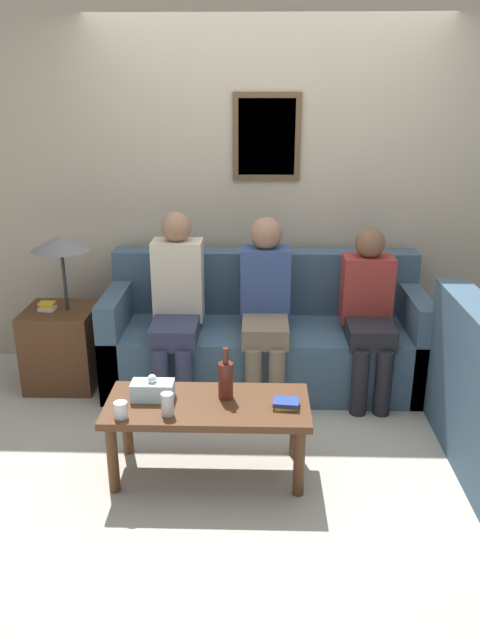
# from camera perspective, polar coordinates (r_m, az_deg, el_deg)

# --- Properties ---
(ground_plane) EXTENTS (16.00, 16.00, 0.00)m
(ground_plane) POSITION_cam_1_polar(r_m,az_deg,el_deg) (4.20, 2.24, -8.35)
(ground_plane) COLOR #ADA899
(wall_back) EXTENTS (9.00, 0.08, 2.60)m
(wall_back) POSITION_cam_1_polar(r_m,az_deg,el_deg) (4.67, 2.37, 11.54)
(wall_back) COLOR #9E937F
(wall_back) RESTS_ON ground_plane
(couch_main) EXTENTS (2.22, 0.82, 0.91)m
(couch_main) POSITION_cam_1_polar(r_m,az_deg,el_deg) (4.51, 2.25, -1.75)
(couch_main) COLOR #385166
(couch_main) RESTS_ON ground_plane
(coffee_table) EXTENTS (1.10, 0.50, 0.44)m
(coffee_table) POSITION_cam_1_polar(r_m,az_deg,el_deg) (3.42, -2.97, -8.52)
(coffee_table) COLOR #4C2D19
(coffee_table) RESTS_ON ground_plane
(side_table_with_lamp) EXTENTS (0.50, 0.48, 1.10)m
(side_table_with_lamp) POSITION_cam_1_polar(r_m,az_deg,el_deg) (4.61, -15.91, -1.42)
(side_table_with_lamp) COLOR #4C2D19
(side_table_with_lamp) RESTS_ON ground_plane
(wine_bottle) EXTENTS (0.08, 0.08, 0.29)m
(wine_bottle) POSITION_cam_1_polar(r_m,az_deg,el_deg) (3.38, -1.32, -5.43)
(wine_bottle) COLOR #562319
(wine_bottle) RESTS_ON coffee_table
(drinking_glass) EXTENTS (0.07, 0.07, 0.09)m
(drinking_glass) POSITION_cam_1_polar(r_m,az_deg,el_deg) (3.28, -10.85, -8.08)
(drinking_glass) COLOR silver
(drinking_glass) RESTS_ON coffee_table
(book_stack) EXTENTS (0.14, 0.12, 0.04)m
(book_stack) POSITION_cam_1_polar(r_m,az_deg,el_deg) (3.34, 4.23, -7.62)
(book_stack) COLOR gold
(book_stack) RESTS_ON coffee_table
(soda_can) EXTENTS (0.07, 0.07, 0.12)m
(soda_can) POSITION_cam_1_polar(r_m,az_deg,el_deg) (3.26, -6.66, -7.66)
(soda_can) COLOR #BCBCC1
(soda_can) RESTS_ON coffee_table
(tissue_box) EXTENTS (0.23, 0.12, 0.15)m
(tissue_box) POSITION_cam_1_polar(r_m,az_deg,el_deg) (3.43, -7.99, -6.35)
(tissue_box) COLOR silver
(tissue_box) RESTS_ON coffee_table
(person_left) EXTENTS (0.34, 0.63, 1.25)m
(person_left) POSITION_cam_1_polar(r_m,az_deg,el_deg) (4.25, -5.81, 1.82)
(person_left) COLOR #2D334C
(person_left) RESTS_ON ground_plane
(person_middle) EXTENTS (0.34, 0.62, 1.22)m
(person_middle) POSITION_cam_1_polar(r_m,az_deg,el_deg) (4.25, 2.35, 1.76)
(person_middle) COLOR #756651
(person_middle) RESTS_ON ground_plane
(person_right) EXTENTS (0.34, 0.59, 1.16)m
(person_right) POSITION_cam_1_polar(r_m,az_deg,el_deg) (4.29, 11.66, 1.09)
(person_right) COLOR black
(person_right) RESTS_ON ground_plane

